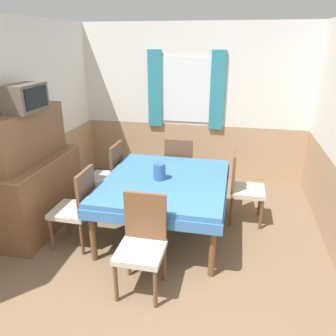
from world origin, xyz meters
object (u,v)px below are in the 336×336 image
Objects in this scene: dining_table at (165,187)px; chair_head_window at (180,166)px; chair_head_near at (142,241)px; vase at (159,171)px; sideboard at (39,180)px; tv at (25,98)px; chair_right_far at (242,185)px; chair_left_near at (77,206)px; chair_left_far at (109,174)px.

chair_head_window reaches higher than dining_table.
vase is (-0.07, 1.01, 0.31)m from chair_head_near.
chair_head_window is at bearing -90.00° from chair_head_near.
vase is at bearing -167.23° from dining_table.
sideboard is 1.56m from vase.
chair_head_window is 1.89× the size of tv.
chair_head_near is (-0.00, -2.06, 0.00)m from chair_head_window.
chair_head_window is 1.08m from chair_right_far.
chair_head_window is at bearing -31.67° from chair_left_near.
tv is (0.04, -0.06, 1.05)m from sideboard.
chair_head_window is 4.75× the size of vase.
chair_left_near is (-0.94, 0.53, 0.00)m from chair_head_near.
chair_left_far is (-1.88, 0.00, 0.00)m from chair_right_far.
chair_right_far is 1.00× the size of chair_left_far.
dining_table is 1.72× the size of chair_left_near.
chair_left_far is 1.00× the size of chair_left_near.
chair_head_window is at bearing 90.00° from dining_table.
chair_right_far is at bearing 27.80° from dining_table.
dining_table is 1.07m from chair_left_near.
chair_head_window is 1.79m from chair_left_near.
chair_head_near is 0.63× the size of sideboard.
dining_table is at bearing -62.20° from chair_left_near.
vase is at bearing 6.96° from sideboard.
chair_head_near is 1.00× the size of chair_left_near.
tv is at bearing -170.62° from vase.
dining_table is at bearing 7.21° from sideboard.
chair_right_far is (0.94, 1.53, 0.00)m from chair_head_near.
chair_left_far is 0.97m from sideboard.
chair_head_window is 1.00× the size of chair_head_near.
tv reaches higher than chair_left_far.
sideboard is at bearing 123.66° from tv.
dining_table is at bearing -117.80° from chair_left_far.
chair_head_near is at bearing -31.67° from chair_right_far.
chair_right_far is at bearing -121.67° from chair_head_near.
chair_left_far is at bearing 0.00° from chair_left_near.
chair_left_far is at bearing 149.62° from vase.
sideboard reaches higher than vase.
chair_head_window reaches higher than vase.
chair_left_near is 0.74m from sideboard.
tv is (-1.57, -1.29, 1.19)m from chair_head_window.
chair_head_window is at bearing 39.55° from tv.
sideboard is at bearing -27.26° from chair_head_near.
sideboard is at bearing 66.13° from chair_left_near.
vase is at bearing -120.38° from chair_left_far.
chair_head_near is 1.79m from chair_left_far.
chair_left_near is at bearing -152.20° from dining_table.
chair_right_far is (0.94, -0.53, 0.00)m from chair_head_window.
chair_left_near is (-1.88, -0.99, 0.00)m from chair_right_far.
chair_left_near is (0.00, -0.99, 0.00)m from chair_left_far.
dining_table is 1.04m from chair_head_near.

